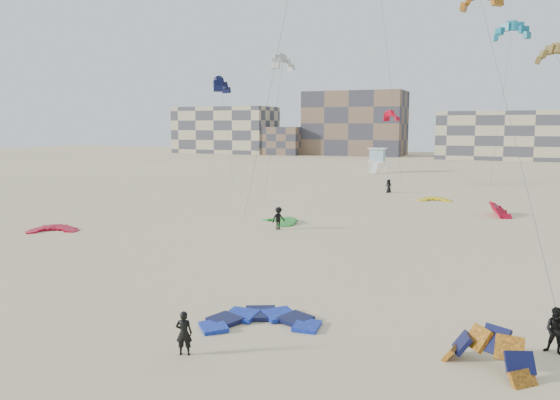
% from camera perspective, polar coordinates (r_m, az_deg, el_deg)
% --- Properties ---
extents(ground, '(320.00, 320.00, 0.00)m').
position_cam_1_polar(ground, '(24.75, -8.74, -12.82)').
color(ground, beige).
rests_on(ground, ground).
extents(kite_ground_blue, '(6.29, 6.40, 0.79)m').
position_cam_1_polar(kite_ground_blue, '(24.63, -2.07, -12.84)').
color(kite_ground_blue, blue).
rests_on(kite_ground_blue, ground).
extents(kite_ground_orange, '(4.44, 4.42, 3.29)m').
position_cam_1_polar(kite_ground_orange, '(21.83, 20.84, -16.18)').
color(kite_ground_orange, orange).
rests_on(kite_ground_orange, ground).
extents(kite_ground_red, '(5.14, 5.21, 1.10)m').
position_cam_1_polar(kite_ground_red, '(48.75, -22.66, -3.02)').
color(kite_ground_red, red).
rests_on(kite_ground_red, ground).
extents(kite_ground_green, '(5.43, 5.45, 1.23)m').
position_cam_1_polar(kite_ground_green, '(48.81, 0.02, -2.39)').
color(kite_ground_green, green).
rests_on(kite_ground_green, ground).
extents(kite_ground_red_far, '(4.27, 4.22, 3.76)m').
position_cam_1_polar(kite_ground_red_far, '(56.54, 22.05, -1.55)').
color(kite_ground_red_far, red).
rests_on(kite_ground_red_far, ground).
extents(kite_ground_yellow, '(4.19, 4.34, 1.09)m').
position_cam_1_polar(kite_ground_yellow, '(65.30, 15.84, -0.07)').
color(kite_ground_yellow, yellow).
rests_on(kite_ground_yellow, ground).
extents(kitesurfer_main, '(0.74, 0.62, 1.73)m').
position_cam_1_polar(kitesurfer_main, '(21.62, -10.00, -13.53)').
color(kitesurfer_main, black).
rests_on(kitesurfer_main, ground).
extents(kitesurfer_b, '(1.05, 0.91, 1.83)m').
position_cam_1_polar(kitesurfer_b, '(23.82, 26.94, -12.11)').
color(kitesurfer_b, black).
rests_on(kitesurfer_b, ground).
extents(kitesurfer_c, '(1.26, 1.41, 1.89)m').
position_cam_1_polar(kitesurfer_c, '(45.57, -0.16, -1.92)').
color(kitesurfer_c, black).
rests_on(kitesurfer_c, ground).
extents(kitesurfer_e, '(0.97, 0.76, 1.74)m').
position_cam_1_polar(kitesurfer_e, '(71.53, 11.29, 1.45)').
color(kitesurfer_e, black).
rests_on(kitesurfer_e, ground).
extents(kite_fly_orange, '(7.80, 32.14, 19.68)m').
position_cam_1_polar(kite_fly_orange, '(53.05, 20.24, 19.02)').
color(kite_fly_orange, orange).
rests_on(kite_fly_orange, ground).
extents(kite_fly_grey, '(3.82, 5.80, 15.15)m').
position_cam_1_polar(kite_fly_grey, '(58.40, 0.28, 14.07)').
color(kite_fly_grey, '#BBBBBB').
rests_on(kite_fly_grey, ground).
extents(kite_fly_olive, '(9.67, 7.77, 14.82)m').
position_cam_1_polar(kite_fly_olive, '(52.94, 26.85, 13.34)').
color(kite_fly_olive, brown).
rests_on(kite_fly_olive, ground).
extents(kite_fly_navy, '(5.75, 5.75, 14.18)m').
position_cam_1_polar(kite_fly_navy, '(73.71, -6.13, 11.74)').
color(kite_fly_navy, '#0D0B38').
rests_on(kite_fly_navy, ground).
extents(kite_fly_teal_b, '(4.95, 9.93, 21.12)m').
position_cam_1_polar(kite_fly_teal_b, '(81.77, 23.03, 15.80)').
color(kite_fly_teal_b, '#19709A').
rests_on(kite_fly_teal_b, ground).
extents(kite_fly_red, '(4.48, 8.28, 10.12)m').
position_cam_1_polar(kite_fly_red, '(86.62, 11.53, 8.51)').
color(kite_fly_red, red).
rests_on(kite_fly_red, ground).
extents(lifeguard_tower_far, '(3.30, 6.13, 4.44)m').
position_cam_1_polar(lifeguard_tower_far, '(101.91, 10.12, 4.11)').
color(lifeguard_tower_far, white).
rests_on(lifeguard_tower_far, ground).
extents(condo_west_a, '(30.00, 15.00, 14.00)m').
position_cam_1_polar(condo_west_a, '(170.77, -5.69, 7.28)').
color(condo_west_a, tan).
rests_on(condo_west_a, ground).
extents(condo_west_b, '(28.00, 14.00, 18.00)m').
position_cam_1_polar(condo_west_b, '(159.32, 7.85, 7.93)').
color(condo_west_b, brown).
rests_on(condo_west_b, ground).
extents(condo_mid, '(32.00, 16.00, 12.00)m').
position_cam_1_polar(condo_mid, '(149.62, 22.42, 6.27)').
color(condo_mid, tan).
rests_on(condo_mid, ground).
extents(condo_fill_left, '(12.00, 10.00, 8.00)m').
position_cam_1_polar(condo_fill_left, '(160.29, 0.28, 6.21)').
color(condo_fill_left, brown).
rests_on(condo_fill_left, ground).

